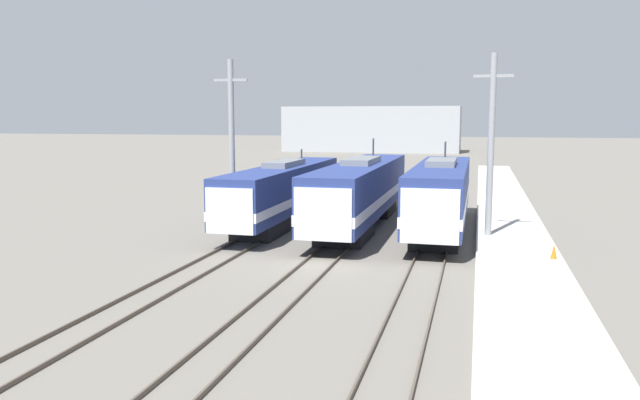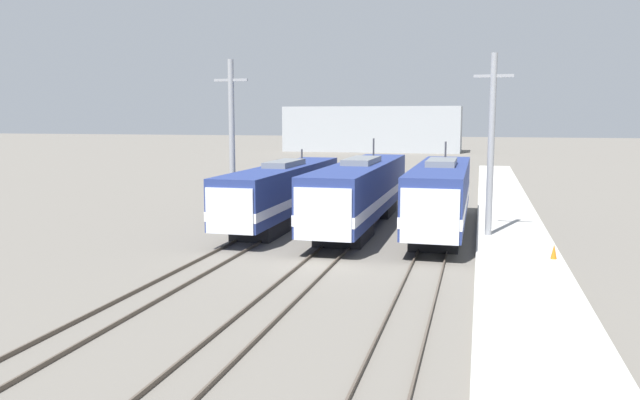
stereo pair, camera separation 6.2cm
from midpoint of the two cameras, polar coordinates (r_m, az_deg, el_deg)
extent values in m
plane|color=#666059|center=(30.10, 0.19, -5.55)|extent=(400.00, 400.00, 0.00)
cube|color=#4C4238|center=(31.93, -9.85, -4.77)|extent=(0.07, 120.00, 0.15)
cube|color=#4C4238|center=(31.38, -7.44, -4.94)|extent=(0.07, 120.00, 0.15)
cube|color=#4C4238|center=(30.26, -1.14, -5.34)|extent=(0.07, 120.00, 0.15)
cube|color=#4C4238|center=(29.92, 1.52, -5.49)|extent=(0.07, 120.00, 0.15)
cube|color=#4C4238|center=(29.36, 8.36, -5.82)|extent=(0.07, 120.00, 0.15)
cube|color=#4C4238|center=(29.26, 11.17, -5.93)|extent=(0.07, 120.00, 0.15)
cube|color=black|center=(36.30, -5.48, -2.56)|extent=(2.36, 4.04, 0.95)
cube|color=black|center=(44.93, -1.53, -0.58)|extent=(2.36, 4.04, 0.95)
cube|color=navy|center=(40.33, -3.32, 1.15)|extent=(2.78, 18.34, 2.78)
cube|color=silver|center=(40.40, -3.31, 0.37)|extent=(2.82, 18.38, 0.50)
cube|color=silver|center=(32.74, -7.64, -0.76)|extent=(2.56, 2.22, 2.36)
cube|color=black|center=(31.72, -8.35, -0.09)|extent=(2.17, 0.08, 0.66)
cube|color=slate|center=(40.19, -3.33, 3.36)|extent=(1.53, 4.59, 0.35)
cylinder|color=#38383D|center=(44.03, -1.74, 4.09)|extent=(0.12, 0.12, 0.89)
cube|color=black|center=(34.81, 2.21, -2.97)|extent=(2.62, 4.40, 0.95)
cube|color=black|center=(44.51, 4.92, -0.68)|extent=(2.62, 4.40, 0.95)
cube|color=navy|center=(39.37, 3.76, 1.17)|extent=(3.08, 19.99, 3.02)
cube|color=silver|center=(39.44, 3.75, 0.30)|extent=(3.12, 20.03, 0.54)
cube|color=silver|center=(30.46, 0.56, -1.12)|extent=(2.84, 1.75, 2.57)
cube|color=black|center=(29.61, 0.20, -0.26)|extent=(2.41, 0.08, 0.72)
cube|color=slate|center=(39.22, 3.78, 3.62)|extent=(1.70, 5.00, 0.35)
cylinder|color=#38383D|center=(43.52, 4.85, 4.70)|extent=(0.12, 0.12, 1.42)
cube|color=black|center=(33.93, 10.43, -3.36)|extent=(2.53, 3.73, 0.95)
cube|color=black|center=(42.27, 11.23, -1.24)|extent=(2.53, 3.73, 0.95)
cube|color=navy|center=(37.81, 10.95, 0.82)|extent=(2.98, 16.95, 3.07)
cube|color=silver|center=(37.89, 10.93, -0.10)|extent=(3.02, 16.99, 0.55)
cube|color=silver|center=(30.41, 10.09, -1.21)|extent=(2.74, 2.14, 2.61)
cube|color=black|center=(29.35, 9.97, -0.38)|extent=(2.33, 0.08, 0.73)
cube|color=slate|center=(37.65, 11.02, 3.41)|extent=(1.64, 4.24, 0.35)
cylinder|color=#38383D|center=(41.34, 11.34, 4.39)|extent=(0.12, 0.12, 1.26)
cylinder|color=gray|center=(38.83, -8.11, 5.02)|extent=(0.36, 0.36, 10.32)
cube|color=gray|center=(38.86, -8.22, 10.80)|extent=(2.13, 0.16, 0.16)
cylinder|color=gray|center=(35.92, 15.31, 4.63)|extent=(0.36, 0.36, 10.32)
cube|color=gray|center=(35.95, 15.53, 10.88)|extent=(2.13, 0.16, 0.16)
cube|color=#B7B5AD|center=(29.28, 17.90, -6.04)|extent=(4.00, 120.00, 0.26)
cone|color=orange|center=(31.20, 20.55, -4.43)|extent=(0.29, 0.29, 0.69)
cube|color=#9EA3A8|center=(127.52, 4.73, 6.48)|extent=(35.20, 10.06, 9.01)
camera|label=1|loc=(0.03, -90.05, -0.01)|focal=35.00mm
camera|label=2|loc=(0.03, 89.95, 0.01)|focal=35.00mm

